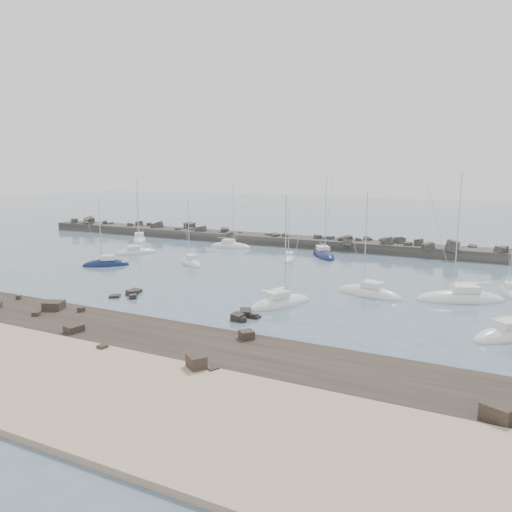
{
  "coord_description": "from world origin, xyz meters",
  "views": [
    {
      "loc": [
        38.17,
        -57.18,
        16.4
      ],
      "look_at": [
        3.73,
        12.0,
        2.32
      ],
      "focal_mm": 35.0,
      "sensor_mm": 36.0,
      "label": 1
    }
  ],
  "objects_px": {
    "sailboat_2": "(106,265)",
    "sailboat_6": "(289,259)",
    "sailboat_3": "(135,253)",
    "sailboat_7": "(280,304)",
    "sailboat_11": "(460,299)",
    "sailboat_1": "(139,240)",
    "sailboat_5": "(191,263)",
    "sailboat_10": "(510,292)",
    "sailboat_9": "(369,294)",
    "sailboat_4": "(231,247)",
    "sailboat_13": "(509,335)",
    "sailboat_8": "(323,255)"
  },
  "relations": [
    {
      "from": "sailboat_3",
      "to": "sailboat_8",
      "type": "distance_m",
      "value": 35.23
    },
    {
      "from": "sailboat_2",
      "to": "sailboat_7",
      "type": "xyz_separation_m",
      "value": [
        35.43,
        -8.82,
        -0.01
      ]
    },
    {
      "from": "sailboat_6",
      "to": "sailboat_7",
      "type": "height_order",
      "value": "sailboat_7"
    },
    {
      "from": "sailboat_5",
      "to": "sailboat_6",
      "type": "xyz_separation_m",
      "value": [
        13.47,
        10.67,
        -0.02
      ]
    },
    {
      "from": "sailboat_13",
      "to": "sailboat_5",
      "type": "bearing_deg",
      "value": 161.18
    },
    {
      "from": "sailboat_2",
      "to": "sailboat_8",
      "type": "distance_m",
      "value": 38.3
    },
    {
      "from": "sailboat_1",
      "to": "sailboat_8",
      "type": "bearing_deg",
      "value": -0.33
    },
    {
      "from": "sailboat_1",
      "to": "sailboat_9",
      "type": "xyz_separation_m",
      "value": [
        57.06,
        -24.09,
        0.0
      ]
    },
    {
      "from": "sailboat_7",
      "to": "sailboat_10",
      "type": "distance_m",
      "value": 30.63
    },
    {
      "from": "sailboat_7",
      "to": "sailboat_5",
      "type": "bearing_deg",
      "value": 145.4
    },
    {
      "from": "sailboat_4",
      "to": "sailboat_11",
      "type": "distance_m",
      "value": 50.53
    },
    {
      "from": "sailboat_2",
      "to": "sailboat_11",
      "type": "distance_m",
      "value": 54.53
    },
    {
      "from": "sailboat_7",
      "to": "sailboat_6",
      "type": "bearing_deg",
      "value": 110.64
    },
    {
      "from": "sailboat_11",
      "to": "sailboat_1",
      "type": "bearing_deg",
      "value": 162.19
    },
    {
      "from": "sailboat_5",
      "to": "sailboat_7",
      "type": "xyz_separation_m",
      "value": [
        23.63,
        -16.3,
        -0.0
      ]
    },
    {
      "from": "sailboat_1",
      "to": "sailboat_7",
      "type": "relative_size",
      "value": 1.03
    },
    {
      "from": "sailboat_9",
      "to": "sailboat_13",
      "type": "relative_size",
      "value": 0.96
    },
    {
      "from": "sailboat_6",
      "to": "sailboat_7",
      "type": "distance_m",
      "value": 28.82
    },
    {
      "from": "sailboat_1",
      "to": "sailboat_13",
      "type": "bearing_deg",
      "value": -24.69
    },
    {
      "from": "sailboat_1",
      "to": "sailboat_4",
      "type": "distance_m",
      "value": 22.66
    },
    {
      "from": "sailboat_2",
      "to": "sailboat_6",
      "type": "bearing_deg",
      "value": 35.69
    },
    {
      "from": "sailboat_2",
      "to": "sailboat_9",
      "type": "relative_size",
      "value": 0.86
    },
    {
      "from": "sailboat_5",
      "to": "sailboat_10",
      "type": "height_order",
      "value": "sailboat_5"
    },
    {
      "from": "sailboat_6",
      "to": "sailboat_11",
      "type": "relative_size",
      "value": 0.6
    },
    {
      "from": "sailboat_7",
      "to": "sailboat_11",
      "type": "distance_m",
      "value": 22.38
    },
    {
      "from": "sailboat_2",
      "to": "sailboat_13",
      "type": "bearing_deg",
      "value": -8.46
    },
    {
      "from": "sailboat_5",
      "to": "sailboat_4",
      "type": "bearing_deg",
      "value": 97.88
    },
    {
      "from": "sailboat_2",
      "to": "sailboat_10",
      "type": "height_order",
      "value": "sailboat_2"
    },
    {
      "from": "sailboat_6",
      "to": "sailboat_13",
      "type": "xyz_separation_m",
      "value": [
        34.56,
        -27.05,
        0.01
      ]
    },
    {
      "from": "sailboat_1",
      "to": "sailboat_6",
      "type": "xyz_separation_m",
      "value": [
        38.63,
        -6.61,
        -0.02
      ]
    },
    {
      "from": "sailboat_7",
      "to": "sailboat_13",
      "type": "relative_size",
      "value": 0.96
    },
    {
      "from": "sailboat_5",
      "to": "sailboat_8",
      "type": "xyz_separation_m",
      "value": [
        17.62,
        17.04,
        -0.0
      ]
    },
    {
      "from": "sailboat_3",
      "to": "sailboat_5",
      "type": "relative_size",
      "value": 1.04
    },
    {
      "from": "sailboat_4",
      "to": "sailboat_10",
      "type": "distance_m",
      "value": 53.1
    },
    {
      "from": "sailboat_13",
      "to": "sailboat_10",
      "type": "bearing_deg",
      "value": 89.77
    },
    {
      "from": "sailboat_2",
      "to": "sailboat_6",
      "type": "xyz_separation_m",
      "value": [
        25.27,
        18.15,
        -0.02
      ]
    },
    {
      "from": "sailboat_10",
      "to": "sailboat_13",
      "type": "bearing_deg",
      "value": -90.23
    },
    {
      "from": "sailboat_6",
      "to": "sailboat_10",
      "type": "distance_m",
      "value": 35.68
    },
    {
      "from": "sailboat_4",
      "to": "sailboat_11",
      "type": "xyz_separation_m",
      "value": [
        45.16,
        -22.66,
        0.02
      ]
    },
    {
      "from": "sailboat_1",
      "to": "sailboat_8",
      "type": "xyz_separation_m",
      "value": [
        42.78,
        -0.24,
        -0.0
      ]
    },
    {
      "from": "sailboat_6",
      "to": "sailboat_8",
      "type": "xyz_separation_m",
      "value": [
        4.15,
        6.37,
        0.02
      ]
    },
    {
      "from": "sailboat_8",
      "to": "sailboat_11",
      "type": "xyz_separation_m",
      "value": [
        25.03,
        -21.55,
        0.0
      ]
    },
    {
      "from": "sailboat_1",
      "to": "sailboat_5",
      "type": "xyz_separation_m",
      "value": [
        25.16,
        -17.28,
        0.0
      ]
    },
    {
      "from": "sailboat_13",
      "to": "sailboat_4",
      "type": "bearing_deg",
      "value": 145.67
    },
    {
      "from": "sailboat_1",
      "to": "sailboat_7",
      "type": "bearing_deg",
      "value": -34.54
    },
    {
      "from": "sailboat_7",
      "to": "sailboat_11",
      "type": "height_order",
      "value": "sailboat_11"
    },
    {
      "from": "sailboat_10",
      "to": "sailboat_13",
      "type": "relative_size",
      "value": 0.73
    },
    {
      "from": "sailboat_6",
      "to": "sailboat_3",
      "type": "bearing_deg",
      "value": -166.53
    },
    {
      "from": "sailboat_6",
      "to": "sailboat_9",
      "type": "height_order",
      "value": "sailboat_9"
    },
    {
      "from": "sailboat_7",
      "to": "sailboat_2",
      "type": "bearing_deg",
      "value": 166.02
    }
  ]
}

